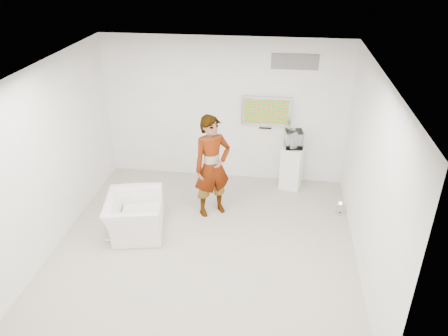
{
  "coord_description": "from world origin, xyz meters",
  "views": [
    {
      "loc": [
        1.1,
        -5.87,
        4.62
      ],
      "look_at": [
        0.24,
        0.6,
        1.18
      ],
      "focal_mm": 35.0,
      "sensor_mm": 36.0,
      "label": 1
    }
  ],
  "objects_px": {
    "person": "(212,166)",
    "pedestal": "(291,167)",
    "armchair": "(135,215)",
    "floor_uplight": "(340,208)",
    "tv": "(266,111)"
  },
  "relations": [
    {
      "from": "armchair",
      "to": "pedestal",
      "type": "distance_m",
      "value": 3.36
    },
    {
      "from": "floor_uplight",
      "to": "armchair",
      "type": "bearing_deg",
      "value": -163.54
    },
    {
      "from": "tv",
      "to": "floor_uplight",
      "type": "bearing_deg",
      "value": -37.98
    },
    {
      "from": "pedestal",
      "to": "floor_uplight",
      "type": "height_order",
      "value": "pedestal"
    },
    {
      "from": "tv",
      "to": "pedestal",
      "type": "bearing_deg",
      "value": -24.74
    },
    {
      "from": "person",
      "to": "floor_uplight",
      "type": "relative_size",
      "value": 7.93
    },
    {
      "from": "person",
      "to": "armchair",
      "type": "bearing_deg",
      "value": 179.49
    },
    {
      "from": "tv",
      "to": "armchair",
      "type": "relative_size",
      "value": 0.93
    },
    {
      "from": "person",
      "to": "pedestal",
      "type": "bearing_deg",
      "value": 4.46
    },
    {
      "from": "person",
      "to": "pedestal",
      "type": "distance_m",
      "value": 1.93
    },
    {
      "from": "person",
      "to": "armchair",
      "type": "xyz_separation_m",
      "value": [
        -1.25,
        -0.82,
        -0.62
      ]
    },
    {
      "from": "tv",
      "to": "armchair",
      "type": "xyz_separation_m",
      "value": [
        -2.13,
        -2.25,
        -1.2
      ]
    },
    {
      "from": "person",
      "to": "armchair",
      "type": "height_order",
      "value": "person"
    },
    {
      "from": "floor_uplight",
      "to": "pedestal",
      "type": "bearing_deg",
      "value": 135.53
    },
    {
      "from": "armchair",
      "to": "pedestal",
      "type": "xyz_separation_m",
      "value": [
        2.71,
        1.98,
        0.11
      ]
    }
  ]
}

